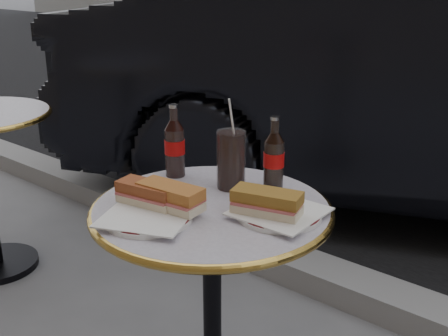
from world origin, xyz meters
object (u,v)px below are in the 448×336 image
Objects in this scene: plate_left at (148,218)px; plate_right at (279,214)px; cola_bottle_left at (175,140)px; bistro_table at (212,327)px; cola_bottle_right at (274,153)px; cola_glass at (231,159)px.

plate_left is 1.03× the size of plate_right.
cola_bottle_left reaches higher than plate_right.
plate_left reaches higher than bistro_table.
plate_right is at bearing 17.98° from bistro_table.
cola_bottle_left is 0.29m from cola_bottle_right.
plate_right is 0.41m from cola_bottle_left.
cola_bottle_right is at bearing 129.85° from plate_right.
cola_glass is (-0.21, 0.07, 0.08)m from plate_right.
plate_right is at bearing 43.39° from plate_left.
cola_bottle_right is (0.28, 0.10, -0.00)m from cola_bottle_left.
cola_bottle_right reaches higher than bistro_table.
cola_bottle_right is (-0.12, 0.14, 0.10)m from plate_right.
cola_bottle_right is (0.05, 0.20, 0.47)m from bistro_table.
cola_glass is at bearing 160.98° from plate_right.
cola_bottle_right is at bearing 35.86° from cola_glass.
bistro_table is 0.53m from cola_bottle_left.
plate_left is at bearing -107.59° from cola_bottle_right.
plate_right is 0.98× the size of cola_bottle_left.
cola_glass reaches higher than plate_left.
bistro_table is 3.52× the size of plate_right.
plate_left is (-0.06, -0.16, 0.37)m from bistro_table.
plate_left is at bearing -136.61° from plate_right.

